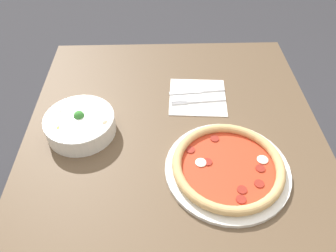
{
  "coord_description": "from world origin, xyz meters",
  "views": [
    {
      "loc": [
        -0.52,
        0.04,
        1.5
      ],
      "look_at": [
        0.19,
        0.02,
        0.79
      ],
      "focal_mm": 35.0,
      "sensor_mm": 36.0,
      "label": 1
    }
  ],
  "objects_px": {
    "fork": "(199,101)",
    "knife": "(199,92)",
    "bowl": "(80,124)",
    "pizza": "(228,167)"
  },
  "relations": [
    {
      "from": "fork",
      "to": "knife",
      "type": "distance_m",
      "value": 0.05
    },
    {
      "from": "bowl",
      "to": "knife",
      "type": "distance_m",
      "value": 0.42
    },
    {
      "from": "pizza",
      "to": "fork",
      "type": "height_order",
      "value": "pizza"
    },
    {
      "from": "pizza",
      "to": "knife",
      "type": "xyz_separation_m",
      "value": [
        0.34,
        0.04,
        -0.01
      ]
    },
    {
      "from": "bowl",
      "to": "fork",
      "type": "distance_m",
      "value": 0.4
    },
    {
      "from": "fork",
      "to": "knife",
      "type": "height_order",
      "value": "same"
    },
    {
      "from": "bowl",
      "to": "fork",
      "type": "relative_size",
      "value": 1.14
    },
    {
      "from": "pizza",
      "to": "fork",
      "type": "xyz_separation_m",
      "value": [
        0.29,
        0.05,
        -0.01
      ]
    },
    {
      "from": "bowl",
      "to": "knife",
      "type": "xyz_separation_m",
      "value": [
        0.18,
        -0.38,
        -0.03
      ]
    },
    {
      "from": "bowl",
      "to": "knife",
      "type": "relative_size",
      "value": 1.08
    }
  ]
}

